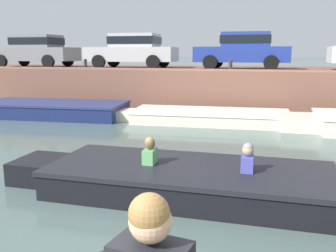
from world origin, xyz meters
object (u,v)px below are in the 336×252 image
object	(u,v)px
boat_moored_central_cream	(203,116)
car_centre_blue	(244,49)
mooring_bollard_mid	(230,65)
mooring_bollard_west	(85,64)
car_leftmost_grey	(36,49)
motorboat_passing	(177,179)
boat_moored_west_navy	(47,109)
car_left_inner_silver	(133,49)

from	to	relation	value
boat_moored_central_cream	car_centre_blue	xyz separation A→B (m)	(1.11, 3.64, 2.36)
mooring_bollard_mid	mooring_bollard_west	bearing A→B (deg)	180.00
boat_moored_central_cream	car_leftmost_grey	distance (m)	9.96
car_centre_blue	car_leftmost_grey	bearing A→B (deg)	180.00
motorboat_passing	car_centre_blue	xyz separation A→B (m)	(0.42, 10.41, 2.32)
boat_moored_west_navy	car_leftmost_grey	size ratio (longest dim) A/B	1.61
motorboat_passing	car_left_inner_silver	world-z (taller)	car_left_inner_silver
motorboat_passing	mooring_bollard_mid	distance (m)	8.76
car_leftmost_grey	car_centre_blue	bearing A→B (deg)	-0.00
mooring_bollard_west	boat_moored_central_cream	bearing A→B (deg)	-18.68
boat_moored_central_cream	motorboat_passing	world-z (taller)	motorboat_passing
boat_moored_west_navy	car_centre_blue	bearing A→B (deg)	28.14
boat_moored_west_navy	mooring_bollard_west	size ratio (longest dim) A/B	15.10
boat_moored_central_cream	car_left_inner_silver	size ratio (longest dim) A/B	1.59
mooring_bollard_west	mooring_bollard_mid	world-z (taller)	same
car_centre_blue	mooring_bollard_west	distance (m)	6.77
boat_moored_west_navy	motorboat_passing	distance (m)	9.43
car_leftmost_grey	mooring_bollard_west	bearing A→B (deg)	-26.90
car_left_inner_silver	mooring_bollard_west	xyz separation A→B (m)	(-1.50, -1.82, -0.61)
motorboat_passing	mooring_bollard_west	bearing A→B (deg)	125.26
car_leftmost_grey	mooring_bollard_west	xyz separation A→B (m)	(3.59, -1.82, -0.61)
mooring_bollard_mid	car_centre_blue	bearing A→B (deg)	78.66
boat_moored_central_cream	car_centre_blue	bearing A→B (deg)	73.04
boat_moored_west_navy	mooring_bollard_west	world-z (taller)	mooring_bollard_west
boat_moored_west_navy	motorboat_passing	size ratio (longest dim) A/B	1.12
boat_moored_central_cream	mooring_bollard_mid	distance (m)	2.63
car_leftmost_grey	car_centre_blue	world-z (taller)	same
car_leftmost_grey	mooring_bollard_mid	xyz separation A→B (m)	(9.71, -1.82, -0.61)
boat_moored_west_navy	car_leftmost_grey	world-z (taller)	car_leftmost_grey
boat_moored_central_cream	car_left_inner_silver	world-z (taller)	car_left_inner_silver
mooring_bollard_west	mooring_bollard_mid	xyz separation A→B (m)	(6.13, 0.00, 0.00)
boat_moored_central_cream	car_leftmost_grey	xyz separation A→B (m)	(-8.97, 3.64, 2.36)
car_leftmost_grey	mooring_bollard_mid	size ratio (longest dim) A/B	9.40
mooring_bollard_mid	boat_moored_west_navy	bearing A→B (deg)	-163.47
boat_moored_west_navy	mooring_bollard_west	bearing A→B (deg)	71.08
boat_moored_west_navy	boat_moored_central_cream	xyz separation A→B (m)	(6.08, 0.20, -0.06)
boat_moored_west_navy	boat_moored_central_cream	bearing A→B (deg)	1.93
boat_moored_west_navy	mooring_bollard_west	xyz separation A→B (m)	(0.69, 2.02, 1.69)
motorboat_passing	car_left_inner_silver	size ratio (longest dim) A/B	1.46
car_leftmost_grey	car_left_inner_silver	distance (m)	5.09
boat_moored_central_cream	mooring_bollard_west	bearing A→B (deg)	161.32
car_leftmost_grey	mooring_bollard_west	world-z (taller)	car_leftmost_grey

